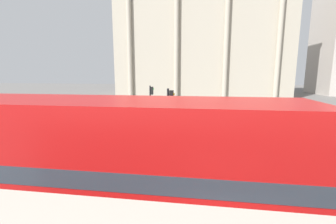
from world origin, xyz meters
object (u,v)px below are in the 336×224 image
(double_decker_bus, at_px, (108,164))
(pedestrian_grey, at_px, (146,103))
(traffic_light_near, at_px, (169,115))
(pedestrian_yellow, at_px, (239,112))
(car_maroon, at_px, (165,103))
(traffic_light_mid, at_px, (151,100))
(plaza_building_left, at_px, (201,34))

(double_decker_bus, bearing_deg, pedestrian_grey, 94.80)
(traffic_light_near, distance_m, pedestrian_yellow, 12.79)
(double_decker_bus, xyz_separation_m, car_maroon, (-2.45, 25.75, -1.60))
(pedestrian_grey, bearing_deg, double_decker_bus, 122.15)
(traffic_light_near, relative_size, traffic_light_mid, 1.08)
(car_maroon, bearing_deg, plaza_building_left, 139.43)
(double_decker_bus, height_order, plaza_building_left, plaza_building_left)
(traffic_light_near, height_order, pedestrian_yellow, traffic_light_near)
(car_maroon, relative_size, pedestrian_grey, 2.46)
(traffic_light_mid, bearing_deg, plaza_building_left, 82.32)
(car_maroon, xyz_separation_m, pedestrian_yellow, (8.91, -8.35, 0.29))
(plaza_building_left, height_order, pedestrian_grey, plaza_building_left)
(double_decker_bus, relative_size, car_maroon, 2.58)
(traffic_light_near, relative_size, car_maroon, 0.96)
(car_maroon, height_order, pedestrian_yellow, pedestrian_yellow)
(double_decker_bus, relative_size, plaza_building_left, 0.31)
(plaza_building_left, distance_m, traffic_light_mid, 33.99)
(traffic_light_near, xyz_separation_m, traffic_light_mid, (-2.79, 8.12, -0.18))
(double_decker_bus, xyz_separation_m, plaza_building_left, (2.44, 46.04, 10.95))
(traffic_light_near, height_order, pedestrian_grey, traffic_light_near)
(double_decker_bus, xyz_separation_m, traffic_light_mid, (-1.87, 14.10, 0.14))
(car_maroon, bearing_deg, traffic_light_mid, -24.16)
(car_maroon, relative_size, pedestrian_yellow, 2.43)
(pedestrian_yellow, bearing_deg, pedestrian_grey, -21.23)
(double_decker_bus, relative_size, pedestrian_yellow, 6.29)
(double_decker_bus, relative_size, traffic_light_mid, 2.90)
(plaza_building_left, distance_m, pedestrian_yellow, 31.41)
(double_decker_bus, relative_size, traffic_light_near, 2.69)
(double_decker_bus, distance_m, pedestrian_grey, 23.59)
(double_decker_bus, height_order, pedestrian_yellow, double_decker_bus)
(double_decker_bus, bearing_deg, pedestrian_yellow, 63.33)
(traffic_light_mid, bearing_deg, traffic_light_near, -71.06)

